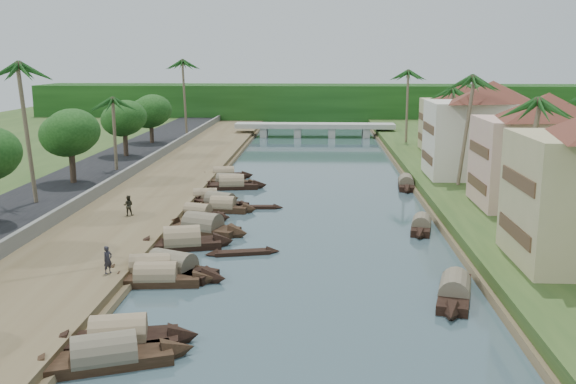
{
  "coord_description": "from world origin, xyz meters",
  "views": [
    {
      "loc": [
        0.72,
        -41.2,
        13.77
      ],
      "look_at": [
        -1.97,
        14.78,
        2.0
      ],
      "focal_mm": 40.0,
      "sensor_mm": 36.0,
      "label": 1
    }
  ],
  "objects_px": {
    "sampan_1": "(119,339)",
    "person_near": "(108,260)",
    "sampan_0": "(105,357)",
    "bridge": "(315,127)"
  },
  "relations": [
    {
      "from": "sampan_0",
      "to": "sampan_1",
      "type": "xyz_separation_m",
      "value": [
        0.05,
        1.99,
        0.0
      ]
    },
    {
      "from": "sampan_1",
      "to": "sampan_0",
      "type": "bearing_deg",
      "value": -103.79
    },
    {
      "from": "sampan_1",
      "to": "bridge",
      "type": "bearing_deg",
      "value": 71.69
    },
    {
      "from": "sampan_1",
      "to": "person_near",
      "type": "height_order",
      "value": "person_near"
    },
    {
      "from": "bridge",
      "to": "sampan_1",
      "type": "height_order",
      "value": "bridge"
    },
    {
      "from": "sampan_1",
      "to": "person_near",
      "type": "relative_size",
      "value": 4.71
    },
    {
      "from": "bridge",
      "to": "sampan_1",
      "type": "xyz_separation_m",
      "value": [
        -8.86,
        -84.69,
        -1.3
      ]
    },
    {
      "from": "sampan_0",
      "to": "sampan_1",
      "type": "height_order",
      "value": "sampan_1"
    },
    {
      "from": "sampan_0",
      "to": "sampan_1",
      "type": "distance_m",
      "value": 1.99
    },
    {
      "from": "bridge",
      "to": "sampan_1",
      "type": "distance_m",
      "value": 85.17
    }
  ]
}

